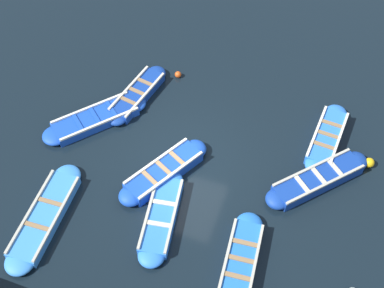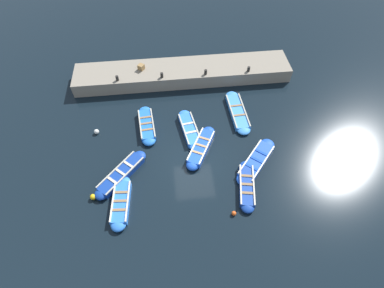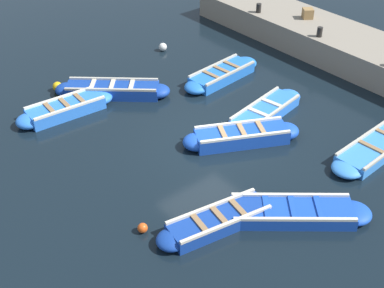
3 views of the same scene
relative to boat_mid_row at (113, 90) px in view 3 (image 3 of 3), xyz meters
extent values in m
plane|color=black|center=(-0.69, 4.18, -0.20)|extent=(120.00, 120.00, 0.00)
cube|color=navy|center=(0.00, 0.00, -0.01)|extent=(2.79, 2.61, 0.38)
ellipsoid|color=navy|center=(-1.12, 1.00, -0.01)|extent=(1.07, 1.07, 0.38)
ellipsoid|color=navy|center=(1.12, -1.00, -0.01)|extent=(1.07, 1.07, 0.38)
cube|color=#B2AD9E|center=(-0.24, -0.27, 0.22)|extent=(2.25, 2.03, 0.07)
cube|color=#B2AD9E|center=(0.24, 0.27, 0.22)|extent=(2.25, 2.03, 0.07)
cube|color=beige|center=(-0.48, 0.43, 0.20)|extent=(0.58, 0.63, 0.04)
cube|color=beige|center=(0.00, 0.00, 0.20)|extent=(0.58, 0.63, 0.04)
cube|color=beige|center=(0.48, -0.43, 0.20)|extent=(0.58, 0.63, 0.04)
cube|color=blue|center=(-3.51, 1.48, -0.02)|extent=(2.54, 1.10, 0.35)
ellipsoid|color=blue|center=(-4.75, 1.37, -0.02)|extent=(0.91, 0.89, 0.35)
ellipsoid|color=blue|center=(-2.28, 1.59, -0.02)|extent=(0.91, 0.89, 0.35)
cube|color=#B2AD9E|center=(-3.48, 1.08, 0.19)|extent=(2.42, 0.29, 0.07)
cube|color=#B2AD9E|center=(-3.55, 1.88, 0.19)|extent=(2.42, 0.29, 0.07)
cube|color=olive|center=(-4.04, 1.43, 0.17)|extent=(0.21, 0.79, 0.04)
cube|color=olive|center=(-3.51, 1.48, 0.17)|extent=(0.21, 0.79, 0.04)
cube|color=olive|center=(-2.99, 1.52, 0.17)|extent=(0.21, 0.79, 0.04)
cube|color=blue|center=(1.76, 0.05, -0.01)|extent=(2.43, 1.02, 0.38)
ellipsoid|color=blue|center=(0.57, 0.14, -0.01)|extent=(0.86, 0.84, 0.38)
ellipsoid|color=blue|center=(2.94, -0.04, -0.01)|extent=(0.86, 0.84, 0.38)
cube|color=silver|center=(1.73, -0.33, 0.21)|extent=(2.32, 0.25, 0.07)
cube|color=silver|center=(1.78, 0.44, 0.21)|extent=(2.32, 0.25, 0.07)
cube|color=olive|center=(1.25, 0.09, 0.20)|extent=(0.20, 0.75, 0.04)
cube|color=olive|center=(1.76, 0.05, 0.20)|extent=(0.20, 0.75, 0.04)
cube|color=olive|center=(2.26, 0.02, 0.20)|extent=(0.20, 0.75, 0.04)
cube|color=#3884E0|center=(-4.07, 7.44, -0.05)|extent=(3.11, 1.08, 0.29)
ellipsoid|color=#3884E0|center=(-2.54, 7.50, -0.05)|extent=(0.93, 0.91, 0.29)
cube|color=#B2AD9E|center=(-4.05, 7.01, 0.13)|extent=(3.01, 0.21, 0.07)
cube|color=olive|center=(-3.64, 7.46, 0.12)|extent=(0.18, 0.84, 0.04)
cube|color=#1947B7|center=(-0.07, 7.72, -0.04)|extent=(2.83, 2.60, 0.31)
ellipsoid|color=#1947B7|center=(-1.18, 8.66, -0.04)|extent=(1.24, 1.24, 0.31)
ellipsoid|color=#1947B7|center=(1.04, 6.77, -0.04)|extent=(1.24, 1.24, 0.31)
cube|color=silver|center=(-0.35, 7.39, 0.14)|extent=(2.23, 1.91, 0.07)
cube|color=silver|center=(0.21, 8.04, 0.14)|extent=(2.23, 1.91, 0.07)
cube|color=#1947B7|center=(-0.54, 8.12, 0.13)|extent=(0.64, 0.72, 0.04)
cube|color=#1947B7|center=(-0.07, 7.72, 0.13)|extent=(0.64, 0.72, 0.04)
cube|color=#1947B7|center=(0.40, 7.31, 0.13)|extent=(0.64, 0.72, 0.04)
cube|color=navy|center=(1.46, 6.81, -0.04)|extent=(2.59, 1.22, 0.32)
ellipsoid|color=navy|center=(0.24, 7.04, -0.04)|extent=(0.85, 0.84, 0.32)
ellipsoid|color=navy|center=(2.69, 6.59, -0.04)|extent=(0.85, 0.84, 0.32)
cube|color=beige|center=(1.40, 6.47, 0.16)|extent=(2.42, 0.52, 0.07)
cube|color=beige|center=(1.53, 7.15, 0.16)|extent=(2.42, 0.52, 0.07)
cube|color=olive|center=(0.94, 6.91, 0.14)|extent=(0.26, 0.70, 0.04)
cube|color=olive|center=(1.46, 6.81, 0.14)|extent=(0.26, 0.70, 0.04)
cube|color=olive|center=(1.98, 6.72, 0.14)|extent=(0.26, 0.70, 0.04)
cube|color=blue|center=(-2.88, 4.14, -0.04)|extent=(2.71, 1.27, 0.32)
ellipsoid|color=blue|center=(-4.16, 3.93, -0.04)|extent=(0.93, 0.91, 0.32)
ellipsoid|color=blue|center=(-1.59, 4.35, -0.04)|extent=(0.93, 0.91, 0.32)
cube|color=#B2AD9E|center=(-2.82, 3.76, 0.16)|extent=(2.53, 0.49, 0.07)
cube|color=#B2AD9E|center=(-2.94, 4.53, 0.16)|extent=(2.53, 0.49, 0.07)
cube|color=beige|center=(-3.24, 4.08, 0.14)|extent=(0.26, 0.77, 0.04)
cube|color=beige|center=(-2.51, 4.20, 0.14)|extent=(0.26, 0.77, 0.04)
cube|color=#1947B7|center=(-1.37, 4.66, 0.00)|extent=(2.74, 1.97, 0.40)
ellipsoid|color=#1947B7|center=(-2.54, 5.28, 0.00)|extent=(1.04, 1.03, 0.40)
ellipsoid|color=#1947B7|center=(-0.19, 4.04, 0.00)|extent=(1.04, 1.03, 0.40)
cube|color=silver|center=(-1.54, 4.33, 0.23)|extent=(2.35, 1.29, 0.07)
cube|color=silver|center=(-1.19, 4.99, 0.23)|extent=(2.35, 1.29, 0.07)
cube|color=#9E7A51|center=(-1.87, 4.93, 0.22)|extent=(0.46, 0.71, 0.04)
cube|color=#9E7A51|center=(-1.37, 4.66, 0.22)|extent=(0.46, 0.71, 0.04)
cube|color=#9E7A51|center=(-0.87, 4.40, 0.22)|extent=(0.46, 0.71, 0.04)
cube|color=gray|center=(-8.03, 4.18, 0.29)|extent=(2.53, 15.34, 0.98)
cylinder|color=black|center=(-7.12, -0.36, 0.95)|extent=(0.20, 0.20, 0.35)
cylinder|color=black|center=(-7.12, 2.67, 0.95)|extent=(0.20, 0.20, 0.35)
cube|color=olive|center=(-8.13, 1.27, 0.97)|extent=(0.53, 0.53, 0.38)
sphere|color=#EAB214|center=(1.25, -1.44, -0.04)|extent=(0.32, 0.32, 0.32)
sphere|color=#E05119|center=(2.95, 5.82, -0.08)|extent=(0.24, 0.24, 0.24)
sphere|color=silver|center=(-3.34, -1.66, -0.04)|extent=(0.31, 0.31, 0.31)
camera|label=1|loc=(-10.23, 0.52, 13.92)|focal=50.00mm
camera|label=2|loc=(9.27, 2.97, 14.21)|focal=28.00mm
camera|label=3|loc=(7.85, 13.46, 8.65)|focal=50.00mm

